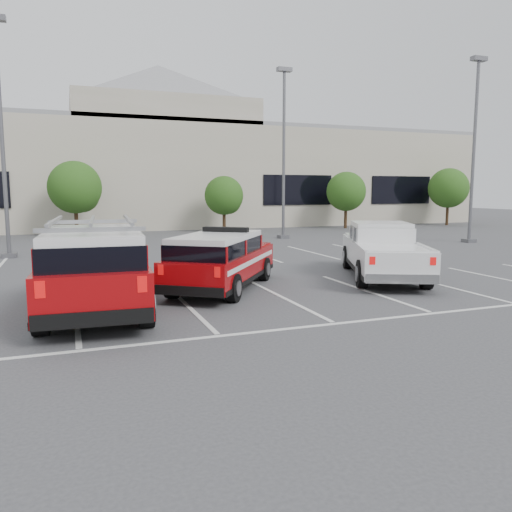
{
  "coord_description": "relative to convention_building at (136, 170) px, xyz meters",
  "views": [
    {
      "loc": [
        -5.47,
        -12.35,
        2.95
      ],
      "look_at": [
        -0.38,
        1.19,
        1.05
      ],
      "focal_mm": 35.0,
      "sensor_mm": 36.0,
      "label": 1
    }
  ],
  "objects": [
    {
      "name": "ground",
      "position": [
        -0.18,
        -31.86,
        -4.72
      ],
      "size": [
        120.0,
        120.0,
        0.0
      ],
      "primitive_type": "plane",
      "color": "#3C3C3F",
      "rests_on": "ground"
    },
    {
      "name": "stall_markings",
      "position": [
        -0.18,
        -27.36,
        -4.71
      ],
      "size": [
        23.0,
        15.0,
        0.01
      ],
      "primitive_type": "cube",
      "color": "silver",
      "rests_on": "ground"
    },
    {
      "name": "convention_building",
      "position": [
        0.0,
        0.0,
        0.0
      ],
      "size": [
        60.0,
        16.99,
        13.2
      ],
      "color": "beige",
      "rests_on": "ground"
    },
    {
      "name": "tree_mid_left",
      "position": [
        -5.09,
        -9.82,
        -1.68
      ],
      "size": [
        3.37,
        3.37,
        4.85
      ],
      "color": "#3F2B19",
      "rests_on": "ground"
    },
    {
      "name": "tree_mid_right",
      "position": [
        4.91,
        -9.82,
        -2.22
      ],
      "size": [
        2.77,
        2.77,
        3.99
      ],
      "color": "#3F2B19",
      "rests_on": "ground"
    },
    {
      "name": "tree_right",
      "position": [
        14.91,
        -9.82,
        -1.95
      ],
      "size": [
        3.07,
        3.07,
        4.42
      ],
      "color": "#3F2B19",
      "rests_on": "ground"
    },
    {
      "name": "tree_far_right",
      "position": [
        24.91,
        -9.82,
        -1.68
      ],
      "size": [
        3.37,
        3.37,
        4.85
      ],
      "color": "#3F2B19",
      "rests_on": "ground"
    },
    {
      "name": "light_pole_left",
      "position": [
        -8.18,
        -19.86,
        0.47
      ],
      "size": [
        0.9,
        0.6,
        10.24
      ],
      "color": "#59595E",
      "rests_on": "ground"
    },
    {
      "name": "light_pole_mid",
      "position": [
        6.82,
        -15.86,
        0.47
      ],
      "size": [
        0.9,
        0.6,
        10.24
      ],
      "color": "#59595E",
      "rests_on": "ground"
    },
    {
      "name": "light_pole_right",
      "position": [
        15.82,
        -21.86,
        0.47
      ],
      "size": [
        0.9,
        0.6,
        10.24
      ],
      "color": "#59595E",
      "rests_on": "ground"
    },
    {
      "name": "fire_chief_suv",
      "position": [
        -1.43,
        -30.03,
        -3.96
      ],
      "size": [
        4.61,
        5.38,
        1.85
      ],
      "rotation": [
        0.0,
        0.0,
        -0.62
      ],
      "color": "#90060A",
      "rests_on": "ground"
    },
    {
      "name": "white_pickup",
      "position": [
        4.33,
        -29.95,
        -3.98
      ],
      "size": [
        4.42,
        6.37,
        1.86
      ],
      "rotation": [
        0.0,
        0.0,
        -0.43
      ],
      "color": "silver",
      "rests_on": "ground"
    },
    {
      "name": "ladder_suv",
      "position": [
        -5.12,
        -31.68,
        -3.8
      ],
      "size": [
        2.65,
        5.99,
        2.31
      ],
      "rotation": [
        0.0,
        0.0,
        -0.06
      ],
      "color": "#90060A",
      "rests_on": "ground"
    }
  ]
}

